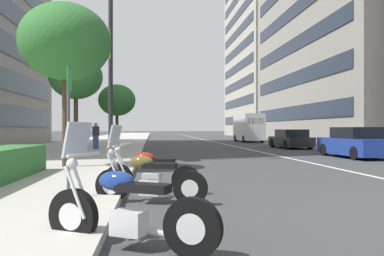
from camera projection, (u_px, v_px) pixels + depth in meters
The scene contains 15 objects.
sidewalk_right_plaza at pixel (97, 144), 33.57m from camera, with size 160.00×8.40×0.15m, color #B2ADA3.
lane_centre_stripe at pixel (214, 142), 39.71m from camera, with size 110.00×0.16×0.01m, color silver.
motorcycle_by_sign_pole at pixel (126, 211), 4.44m from camera, with size 1.14×2.05×1.49m.
motorcycle_second_in_row at pixel (148, 180), 7.17m from camera, with size 0.87×2.11×1.48m.
motorcycle_nearest_camera at pixel (151, 174), 8.32m from camera, with size 0.84×2.08×1.09m.
car_following_behind at pixel (355, 143), 18.48m from camera, with size 4.41×1.98×1.47m.
car_approaching_light at pixel (291, 139), 27.20m from camera, with size 4.30×1.98×1.34m.
delivery_van_ahead at pixel (248, 127), 40.33m from camera, with size 5.69×2.11×2.90m.
parking_sign_by_curb at pixel (69, 118), 7.02m from camera, with size 0.32×0.06×2.41m.
street_lamp_with_banners at pixel (117, 40), 15.59m from camera, with size 1.26×2.04×8.17m.
street_tree_by_lamp_post at pixel (66, 42), 12.62m from camera, with size 2.98×2.98×5.39m.
street_tree_far_plaza at pixel (76, 77), 19.34m from camera, with size 2.67×2.67×5.02m.
street_tree_mid_sidewalk at pixel (117, 100), 28.08m from camera, with size 2.71×2.71×4.50m.
pedestrian_on_plaza at pixel (96, 136), 23.56m from camera, with size 0.26×0.40×1.63m.
office_tower_mid_left at pixel (293, 36), 70.86m from camera, with size 25.02×21.23×37.00m.
Camera 1 is at (-4.25, 6.46, 1.41)m, focal length 35.76 mm.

